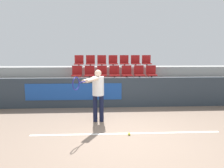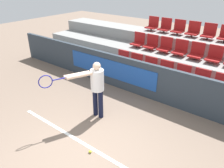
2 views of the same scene
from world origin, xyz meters
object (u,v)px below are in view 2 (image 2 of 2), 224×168
(stadium_chair_1, at_px, (135,63))
(stadium_chair_12, at_px, (214,56))
(stadium_chair_3, at_px, (165,71))
(tennis_ball, at_px, (90,152))
(stadium_chair_8, at_px, (151,44))
(stadium_chair_0, at_px, (122,60))
(stadium_chair_15, at_px, (165,27))
(stadium_chair_6, at_px, (221,86))
(stadium_chair_17, at_px, (193,31))
(tennis_player, at_px, (95,85))
(stadium_chair_7, at_px, (138,41))
(stadium_chair_9, at_px, (165,46))
(stadium_chair_2, at_px, (149,67))
(stadium_chair_16, at_px, (179,29))
(stadium_chair_11, at_px, (196,53))
(stadium_chair_4, at_px, (182,75))
(stadium_chair_14, at_px, (152,25))
(stadium_chair_18, at_px, (209,33))
(stadium_chair_10, at_px, (180,49))
(stadium_chair_5, at_px, (201,80))

(stadium_chair_1, distance_m, stadium_chair_12, 2.55)
(stadium_chair_3, bearing_deg, tennis_ball, -89.06)
(stadium_chair_3, height_order, stadium_chair_8, stadium_chair_8)
(stadium_chair_0, distance_m, stadium_chair_15, 2.40)
(stadium_chair_0, xyz_separation_m, stadium_chair_6, (3.41, 0.00, 0.00))
(stadium_chair_17, bearing_deg, tennis_player, -99.08)
(stadium_chair_7, xyz_separation_m, stadium_chair_8, (0.57, 0.00, 0.00))
(stadium_chair_3, relative_size, stadium_chair_17, 1.00)
(stadium_chair_9, height_order, tennis_player, tennis_player)
(stadium_chair_6, xyz_separation_m, stadium_chair_7, (-3.41, 1.07, 0.46))
(stadium_chair_2, xyz_separation_m, stadium_chair_9, (0.00, 1.07, 0.46))
(stadium_chair_16, bearing_deg, stadium_chair_15, 180.00)
(stadium_chair_3, xyz_separation_m, stadium_chair_11, (0.57, 1.07, 0.46))
(stadium_chair_4, distance_m, stadium_chair_8, 2.06)
(stadium_chair_6, height_order, stadium_chair_17, stadium_chair_17)
(stadium_chair_3, height_order, stadium_chair_14, stadium_chair_14)
(stadium_chair_3, xyz_separation_m, stadium_chair_8, (-1.14, 1.07, 0.46))
(stadium_chair_0, height_order, stadium_chair_15, stadium_chair_15)
(stadium_chair_6, relative_size, stadium_chair_14, 1.00)
(stadium_chair_18, bearing_deg, stadium_chair_4, -90.00)
(stadium_chair_10, distance_m, stadium_chair_15, 1.63)
(stadium_chair_14, bearing_deg, stadium_chair_11, -25.31)
(stadium_chair_5, height_order, stadium_chair_11, stadium_chair_11)
(stadium_chair_5, bearing_deg, stadium_chair_16, 128.42)
(stadium_chair_6, bearing_deg, stadium_chair_15, 142.89)
(stadium_chair_9, distance_m, tennis_player, 3.62)
(stadium_chair_2, bearing_deg, stadium_chair_8, 117.87)
(stadium_chair_4, distance_m, stadium_chair_18, 2.33)
(tennis_ball, bearing_deg, stadium_chair_18, 84.97)
(stadium_chair_10, height_order, stadium_chair_17, stadium_chair_17)
(stadium_chair_11, height_order, stadium_chair_16, stadium_chair_16)
(stadium_chair_15, height_order, tennis_player, stadium_chair_15)
(stadium_chair_9, bearing_deg, stadium_chair_15, 117.87)
(stadium_chair_4, xyz_separation_m, tennis_player, (-1.32, -2.54, 0.29))
(stadium_chair_8, bearing_deg, stadium_chair_9, 0.00)
(stadium_chair_2, height_order, stadium_chair_9, stadium_chair_9)
(stadium_chair_1, xyz_separation_m, stadium_chair_18, (1.70, 2.15, 0.91))
(stadium_chair_12, bearing_deg, stadium_chair_15, 154.69)
(stadium_chair_18, distance_m, tennis_player, 4.90)
(stadium_chair_0, bearing_deg, stadium_chair_11, 25.31)
(stadium_chair_14, relative_size, tennis_ball, 8.45)
(tennis_player, distance_m, tennis_ball, 1.65)
(stadium_chair_6, relative_size, tennis_player, 0.36)
(stadium_chair_16, distance_m, stadium_chair_18, 1.14)
(stadium_chair_10, bearing_deg, stadium_chair_12, 0.00)
(stadium_chair_2, xyz_separation_m, stadium_chair_16, (0.00, 2.15, 0.91))
(stadium_chair_12, bearing_deg, tennis_ball, -102.88)
(stadium_chair_1, height_order, stadium_chair_12, stadium_chair_12)
(stadium_chair_5, xyz_separation_m, stadium_chair_6, (0.57, 0.00, 0.00))
(stadium_chair_0, xyz_separation_m, stadium_chair_10, (1.70, 1.07, 0.46))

